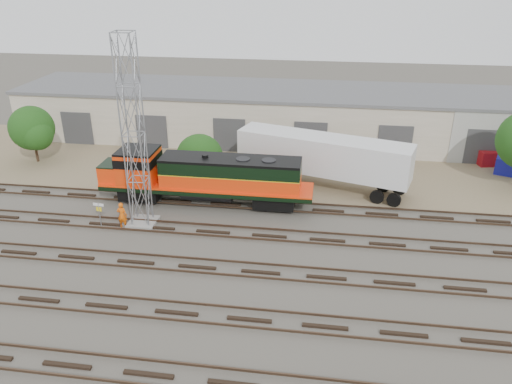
# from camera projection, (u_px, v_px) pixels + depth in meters

# --- Properties ---
(ground) EXTENTS (140.00, 140.00, 0.00)m
(ground) POSITION_uv_depth(u_px,v_px,m) (267.00, 248.00, 33.26)
(ground) COLOR #47423A
(ground) RESTS_ON ground
(dirt_strip) EXTENTS (80.00, 16.00, 0.02)m
(dirt_strip) POSITION_uv_depth(u_px,v_px,m) (287.00, 165.00, 46.73)
(dirt_strip) COLOR #726047
(dirt_strip) RESTS_ON ground
(tracks) EXTENTS (80.00, 20.40, 0.28)m
(tracks) POSITION_uv_depth(u_px,v_px,m) (261.00, 272.00, 30.54)
(tracks) COLOR black
(tracks) RESTS_ON ground
(warehouse) EXTENTS (58.40, 10.40, 5.30)m
(warehouse) POSITION_uv_depth(u_px,v_px,m) (294.00, 115.00, 52.78)
(warehouse) COLOR beige
(warehouse) RESTS_ON ground
(locomotive) EXTENTS (16.59, 2.91, 3.99)m
(locomotive) POSITION_uv_depth(u_px,v_px,m) (202.00, 177.00, 38.44)
(locomotive) COLOR black
(locomotive) RESTS_ON tracks
(signal_tower) EXTENTS (1.99, 1.99, 13.45)m
(signal_tower) POSITION_uv_depth(u_px,v_px,m) (134.00, 138.00, 33.66)
(signal_tower) COLOR gray
(signal_tower) RESTS_ON ground
(sign_post) EXTENTS (0.81, 0.12, 1.97)m
(sign_post) POSITION_uv_depth(u_px,v_px,m) (99.00, 210.00, 35.24)
(sign_post) COLOR gray
(sign_post) RESTS_ON ground
(worker) EXTENTS (0.72, 0.48, 1.96)m
(worker) POSITION_uv_depth(u_px,v_px,m) (122.00, 215.00, 35.45)
(worker) COLOR #E65A0C
(worker) RESTS_ON ground
(semi_trailer) EXTENTS (14.58, 6.89, 4.42)m
(semi_trailer) POSITION_uv_depth(u_px,v_px,m) (327.00, 157.00, 41.03)
(semi_trailer) COLOR silver
(semi_trailer) RESTS_ON ground
(dumpster_blue) EXTENTS (2.02, 1.96, 1.50)m
(dumpster_blue) POSITION_uv_depth(u_px,v_px,m) (505.00, 166.00, 44.64)
(dumpster_blue) COLOR #14168D
(dumpster_blue) RESTS_ON ground
(dumpster_red) EXTENTS (1.77, 1.70, 1.40)m
(dumpster_red) POSITION_uv_depth(u_px,v_px,m) (487.00, 158.00, 46.57)
(dumpster_red) COLOR maroon
(dumpster_red) RESTS_ON ground
(tree_west) EXTENTS (4.31, 4.11, 5.38)m
(tree_west) POSITION_uv_depth(u_px,v_px,m) (33.00, 130.00, 46.17)
(tree_west) COLOR #382619
(tree_west) RESTS_ON ground
(tree_mid) EXTENTS (4.36, 4.15, 4.15)m
(tree_mid) POSITION_uv_depth(u_px,v_px,m) (202.00, 160.00, 43.35)
(tree_mid) COLOR #382619
(tree_mid) RESTS_ON ground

